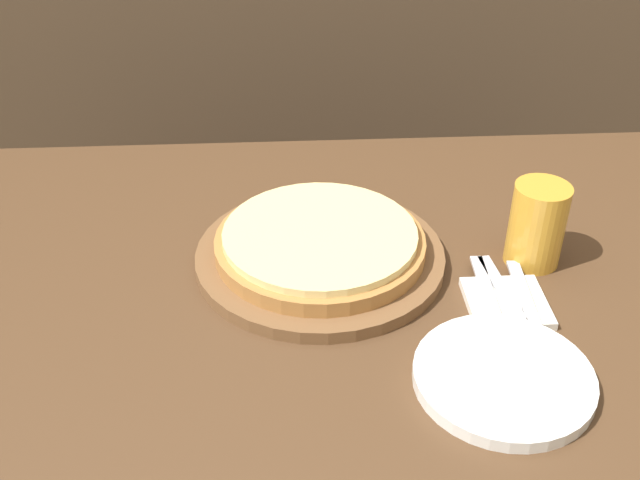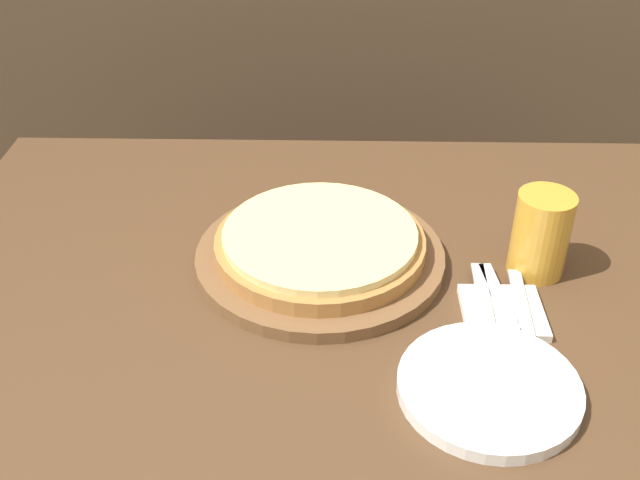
# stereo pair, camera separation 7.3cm
# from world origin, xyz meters

# --- Properties ---
(dining_table) EXTENTS (1.28, 0.84, 0.70)m
(dining_table) POSITION_xyz_m (0.00, 0.00, 0.35)
(dining_table) COLOR #4C331E
(dining_table) RESTS_ON ground_plane
(pizza_on_board) EXTENTS (0.37, 0.37, 0.06)m
(pizza_on_board) POSITION_xyz_m (-0.03, 0.01, 0.73)
(pizza_on_board) COLOR brown
(pizza_on_board) RESTS_ON dining_table
(beer_glass) EXTENTS (0.08, 0.08, 0.13)m
(beer_glass) POSITION_xyz_m (0.29, 0.00, 0.77)
(beer_glass) COLOR gold
(beer_glass) RESTS_ON dining_table
(dinner_plate) EXTENTS (0.22, 0.22, 0.02)m
(dinner_plate) POSITION_xyz_m (0.18, -0.25, 0.71)
(dinner_plate) COLOR white
(dinner_plate) RESTS_ON dining_table
(napkin_stack) EXTENTS (0.11, 0.11, 0.01)m
(napkin_stack) POSITION_xyz_m (0.22, -0.11, 0.71)
(napkin_stack) COLOR silver
(napkin_stack) RESTS_ON dining_table
(fork) EXTENTS (0.03, 0.20, 0.00)m
(fork) POSITION_xyz_m (0.19, -0.11, 0.72)
(fork) COLOR silver
(fork) RESTS_ON napkin_stack
(dinner_knife) EXTENTS (0.04, 0.20, 0.00)m
(dinner_knife) POSITION_xyz_m (0.22, -0.11, 0.72)
(dinner_knife) COLOR silver
(dinner_knife) RESTS_ON napkin_stack
(spoon) EXTENTS (0.03, 0.17, 0.00)m
(spoon) POSITION_xyz_m (0.24, -0.11, 0.72)
(spoon) COLOR silver
(spoon) RESTS_ON napkin_stack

